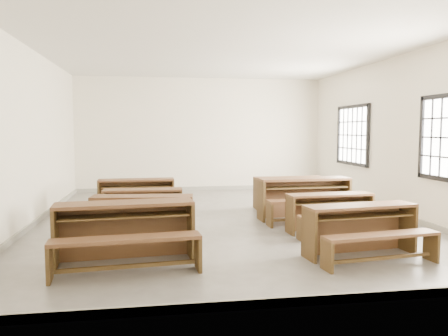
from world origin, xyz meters
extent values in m
plane|color=gray|center=(0.00, 0.00, 0.00)|extent=(8.50, 8.50, 0.00)
cube|color=silver|center=(0.00, 0.00, 3.18)|extent=(7.00, 8.50, 0.05)
cube|color=silver|center=(0.00, 4.22, 1.60)|extent=(7.00, 0.05, 3.20)
cube|color=silver|center=(0.00, -4.22, 1.60)|extent=(7.00, 0.05, 3.20)
cube|color=silver|center=(-3.48, 0.00, 1.60)|extent=(0.05, 8.50, 3.20)
cube|color=silver|center=(3.48, 0.00, 1.60)|extent=(0.05, 8.50, 3.20)
cube|color=gray|center=(0.00, 4.23, 0.05)|extent=(7.00, 0.04, 0.10)
cube|color=gray|center=(0.00, -4.23, 0.05)|extent=(7.00, 0.04, 0.10)
cube|color=gray|center=(-3.48, 0.00, 0.05)|extent=(0.04, 8.50, 0.10)
cube|color=gray|center=(3.48, 0.00, 0.05)|extent=(0.04, 8.50, 0.10)
cube|color=black|center=(3.45, -1.01, 1.60)|extent=(0.06, 0.08, 1.46)
cube|color=white|center=(3.47, 1.80, 1.60)|extent=(0.02, 1.50, 1.30)
cube|color=black|center=(3.45, 1.80, 2.29)|extent=(0.06, 1.62, 0.08)
cube|color=black|center=(3.45, 1.80, 0.91)|extent=(0.06, 1.62, 0.08)
cube|color=black|center=(3.45, 1.01, 1.60)|extent=(0.06, 0.08, 1.46)
cube|color=black|center=(3.45, 2.59, 1.60)|extent=(0.06, 0.08, 1.46)
cube|color=brown|center=(-1.70, -2.51, 0.77)|extent=(1.80, 0.60, 0.04)
cube|color=brown|center=(-1.72, -2.31, 0.38)|extent=(1.77, 0.20, 0.75)
cube|color=#4A3319|center=(-2.56, -2.59, 0.38)|extent=(0.08, 0.44, 0.75)
cube|color=#4A3319|center=(-0.84, -2.43, 0.38)|extent=(0.08, 0.44, 0.75)
cube|color=#4A3319|center=(-1.70, -2.53, 0.62)|extent=(1.66, 0.48, 0.02)
cube|color=brown|center=(-1.65, -3.05, 0.44)|extent=(1.79, 0.47, 0.04)
cube|color=#4A3319|center=(-2.51, -3.13, 0.21)|extent=(0.07, 0.31, 0.42)
cube|color=#4A3319|center=(-0.79, -2.97, 0.21)|extent=(0.07, 0.31, 0.42)
cube|color=#4A3319|center=(-1.65, -3.05, 0.11)|extent=(1.63, 0.20, 0.04)
cube|color=brown|center=(-1.51, -1.37, 0.69)|extent=(1.60, 0.56, 0.04)
cube|color=brown|center=(-1.49, -1.20, 0.33)|extent=(1.56, 0.21, 0.67)
cube|color=#4A3319|center=(-2.27, -1.29, 0.33)|extent=(0.08, 0.39, 0.67)
cube|color=#4A3319|center=(-0.75, -1.46, 0.33)|extent=(0.08, 0.39, 0.67)
cube|color=#4A3319|center=(-1.51, -1.39, 0.55)|extent=(1.47, 0.45, 0.02)
cube|color=brown|center=(-1.56, -1.85, 0.39)|extent=(1.59, 0.44, 0.04)
cube|color=#4A3319|center=(-2.32, -1.77, 0.19)|extent=(0.07, 0.28, 0.37)
cube|color=#4A3319|center=(-0.80, -1.93, 0.19)|extent=(0.07, 0.28, 0.37)
cube|color=#4A3319|center=(-1.56, -1.85, 0.10)|extent=(1.45, 0.21, 0.04)
cube|color=brown|center=(-1.54, -0.16, 0.63)|extent=(1.45, 0.40, 0.04)
cube|color=brown|center=(-1.53, 0.01, 0.31)|extent=(1.44, 0.07, 0.61)
cube|color=#4A3319|center=(-2.24, -0.14, 0.31)|extent=(0.05, 0.36, 0.61)
cube|color=#4A3319|center=(-0.84, -0.17, 0.31)|extent=(0.05, 0.36, 0.61)
cube|color=#4A3319|center=(-1.54, -0.17, 0.50)|extent=(1.34, 0.30, 0.02)
cube|color=brown|center=(-1.55, -0.60, 0.36)|extent=(1.44, 0.29, 0.04)
cube|color=#4A3319|center=(-2.25, -0.58, 0.17)|extent=(0.04, 0.25, 0.34)
cube|color=#4A3319|center=(-0.85, -0.61, 0.17)|extent=(0.04, 0.25, 0.34)
cube|color=#4A3319|center=(-1.55, -0.60, 0.09)|extent=(1.33, 0.08, 0.04)
cube|color=brown|center=(-1.70, 1.03, 0.68)|extent=(1.57, 0.44, 0.04)
cube|color=brown|center=(-1.71, 1.21, 0.33)|extent=(1.56, 0.09, 0.66)
cube|color=#4A3319|center=(-2.46, 1.01, 0.33)|extent=(0.05, 0.39, 0.66)
cube|color=#4A3319|center=(-0.94, 1.06, 0.33)|extent=(0.05, 0.39, 0.66)
cube|color=#4A3319|center=(-1.70, 1.01, 0.55)|extent=(1.45, 0.34, 0.02)
cube|color=brown|center=(-1.69, 0.56, 0.39)|extent=(1.57, 0.32, 0.04)
cube|color=#4A3319|center=(-2.45, 0.53, 0.19)|extent=(0.05, 0.27, 0.37)
cube|color=#4A3319|center=(-0.93, 0.58, 0.19)|extent=(0.05, 0.27, 0.37)
cube|color=#4A3319|center=(-1.69, 0.56, 0.10)|extent=(1.44, 0.10, 0.04)
cube|color=brown|center=(1.47, -2.69, 0.69)|extent=(1.61, 0.58, 0.04)
cube|color=brown|center=(1.45, -2.51, 0.34)|extent=(1.57, 0.23, 0.67)
cube|color=#4A3319|center=(0.71, -2.78, 0.34)|extent=(0.09, 0.40, 0.67)
cube|color=#4A3319|center=(2.23, -2.59, 0.34)|extent=(0.09, 0.40, 0.67)
cube|color=#4A3319|center=(1.47, -2.71, 0.55)|extent=(1.48, 0.47, 0.02)
cube|color=brown|center=(1.53, -3.17, 0.39)|extent=(1.60, 0.46, 0.04)
cube|color=#4A3319|center=(0.77, -3.26, 0.19)|extent=(0.07, 0.28, 0.37)
cube|color=#4A3319|center=(2.29, -3.07, 0.19)|extent=(0.07, 0.28, 0.37)
cube|color=#4A3319|center=(1.53, -3.17, 0.10)|extent=(1.45, 0.22, 0.04)
cube|color=brown|center=(1.61, -1.30, 0.64)|extent=(1.48, 0.46, 0.04)
cube|color=brown|center=(1.60, -1.14, 0.31)|extent=(1.46, 0.13, 0.62)
cube|color=#4A3319|center=(0.90, -1.35, 0.31)|extent=(0.06, 0.37, 0.62)
cube|color=#4A3319|center=(2.32, -1.25, 0.31)|extent=(0.06, 0.37, 0.62)
cube|color=#4A3319|center=(1.61, -1.32, 0.51)|extent=(1.37, 0.36, 0.02)
cube|color=brown|center=(1.64, -1.75, 0.37)|extent=(1.47, 0.35, 0.04)
cube|color=#4A3319|center=(0.93, -1.79, 0.17)|extent=(0.05, 0.26, 0.35)
cube|color=#4A3319|center=(2.35, -1.70, 0.17)|extent=(0.05, 0.26, 0.35)
cube|color=#4A3319|center=(1.64, -1.75, 0.09)|extent=(1.35, 0.13, 0.04)
cube|color=brown|center=(1.55, -0.17, 0.78)|extent=(1.80, 0.53, 0.04)
cube|color=brown|center=(1.54, 0.03, 0.38)|extent=(1.78, 0.13, 0.76)
cube|color=#4A3319|center=(0.68, -0.21, 0.38)|extent=(0.06, 0.45, 0.76)
cube|color=#4A3319|center=(2.42, -0.13, 0.38)|extent=(0.06, 0.45, 0.76)
cube|color=#4A3319|center=(1.55, -0.19, 0.62)|extent=(1.66, 0.41, 0.02)
cube|color=brown|center=(1.58, -0.71, 0.45)|extent=(1.80, 0.39, 0.04)
cube|color=#4A3319|center=(0.71, -0.75, 0.21)|extent=(0.06, 0.31, 0.42)
cube|color=#4A3319|center=(2.45, -0.67, 0.21)|extent=(0.06, 0.31, 0.42)
cube|color=#4A3319|center=(1.58, -0.71, 0.11)|extent=(1.65, 0.13, 0.04)
cube|color=brown|center=(1.62, 1.02, 0.67)|extent=(1.54, 0.38, 0.04)
cube|color=brown|center=(1.62, 1.20, 0.33)|extent=(1.54, 0.04, 0.65)
cube|color=#4A3319|center=(0.87, 1.02, 0.33)|extent=(0.04, 0.38, 0.65)
cube|color=#4A3319|center=(2.37, 1.02, 0.33)|extent=(0.04, 0.38, 0.65)
cube|color=#4A3319|center=(1.62, 1.00, 0.54)|extent=(1.42, 0.29, 0.02)
cube|color=brown|center=(1.62, 0.55, 0.38)|extent=(1.54, 0.27, 0.04)
cube|color=#4A3319|center=(0.87, 0.55, 0.18)|extent=(0.04, 0.27, 0.37)
cube|color=#4A3319|center=(2.37, 0.55, 0.18)|extent=(0.04, 0.27, 0.37)
cube|color=#4A3319|center=(1.62, 0.55, 0.10)|extent=(1.42, 0.05, 0.04)
camera|label=1|loc=(-1.30, -8.23, 1.73)|focal=35.00mm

